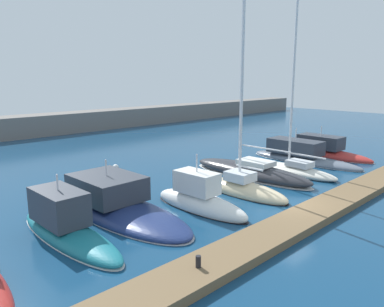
{
  "coord_description": "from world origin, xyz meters",
  "views": [
    {
      "loc": [
        -17.6,
        -10.33,
        7.18
      ],
      "look_at": [
        -1.03,
        6.66,
        2.26
      ],
      "focal_mm": 35.03,
      "sensor_mm": 36.0,
      "label": 1
    }
  ],
  "objects_px": {
    "sailboat_ivory_seventh": "(292,167)",
    "motorboat_teal_second": "(65,225)",
    "motorboat_navy_third": "(116,204)",
    "mooring_buoy_white": "(116,167)",
    "motorboat_red_ninth": "(323,151)",
    "sailboat_charcoal_sixth": "(250,170)",
    "sailboat_sand_fifth": "(242,188)",
    "motorboat_white_fourth": "(199,200)",
    "dock_bollard": "(198,262)",
    "motorboat_slate_eighth": "(301,156)"
  },
  "relations": [
    {
      "from": "motorboat_white_fourth",
      "to": "motorboat_teal_second",
      "type": "bearing_deg",
      "value": 73.79
    },
    {
      "from": "motorboat_teal_second",
      "to": "motorboat_white_fourth",
      "type": "xyz_separation_m",
      "value": [
        6.95,
        -1.69,
        -0.09
      ]
    },
    {
      "from": "sailboat_charcoal_sixth",
      "to": "sailboat_sand_fifth",
      "type": "bearing_deg",
      "value": 120.23
    },
    {
      "from": "motorboat_teal_second",
      "to": "dock_bollard",
      "type": "bearing_deg",
      "value": -165.57
    },
    {
      "from": "sailboat_charcoal_sixth",
      "to": "dock_bollard",
      "type": "height_order",
      "value": "sailboat_charcoal_sixth"
    },
    {
      "from": "motorboat_navy_third",
      "to": "dock_bollard",
      "type": "distance_m",
      "value": 7.93
    },
    {
      "from": "sailboat_sand_fifth",
      "to": "dock_bollard",
      "type": "distance_m",
      "value": 10.33
    },
    {
      "from": "motorboat_white_fourth",
      "to": "mooring_buoy_white",
      "type": "xyz_separation_m",
      "value": [
        1.99,
        11.41,
        -0.49
      ]
    },
    {
      "from": "sailboat_ivory_seventh",
      "to": "motorboat_slate_eighth",
      "type": "xyz_separation_m",
      "value": [
        4.15,
        1.6,
        0.05
      ]
    },
    {
      "from": "motorboat_teal_second",
      "to": "mooring_buoy_white",
      "type": "xyz_separation_m",
      "value": [
        8.94,
        9.72,
        -0.58
      ]
    },
    {
      "from": "motorboat_teal_second",
      "to": "sailboat_charcoal_sixth",
      "type": "height_order",
      "value": "sailboat_charcoal_sixth"
    },
    {
      "from": "motorboat_teal_second",
      "to": "motorboat_slate_eighth",
      "type": "xyz_separation_m",
      "value": [
        21.66,
        0.54,
        -0.11
      ]
    },
    {
      "from": "motorboat_red_ninth",
      "to": "mooring_buoy_white",
      "type": "height_order",
      "value": "motorboat_red_ninth"
    },
    {
      "from": "motorboat_red_ninth",
      "to": "sailboat_sand_fifth",
      "type": "bearing_deg",
      "value": 98.77
    },
    {
      "from": "motorboat_red_ninth",
      "to": "sailboat_charcoal_sixth",
      "type": "bearing_deg",
      "value": 89.46
    },
    {
      "from": "mooring_buoy_white",
      "to": "dock_bollard",
      "type": "relative_size",
      "value": 1.15
    },
    {
      "from": "motorboat_teal_second",
      "to": "sailboat_ivory_seventh",
      "type": "height_order",
      "value": "sailboat_ivory_seventh"
    },
    {
      "from": "mooring_buoy_white",
      "to": "dock_bollard",
      "type": "xyz_separation_m",
      "value": [
        -7.1,
        -16.4,
        0.62
      ]
    },
    {
      "from": "motorboat_white_fourth",
      "to": "dock_bollard",
      "type": "relative_size",
      "value": 14.51
    },
    {
      "from": "sailboat_ivory_seventh",
      "to": "motorboat_navy_third",
      "type": "bearing_deg",
      "value": 83.6
    },
    {
      "from": "motorboat_white_fourth",
      "to": "motorboat_slate_eighth",
      "type": "relative_size",
      "value": 0.64
    },
    {
      "from": "motorboat_teal_second",
      "to": "motorboat_slate_eighth",
      "type": "height_order",
      "value": "motorboat_teal_second"
    },
    {
      "from": "motorboat_slate_eighth",
      "to": "dock_bollard",
      "type": "height_order",
      "value": "motorboat_slate_eighth"
    },
    {
      "from": "motorboat_navy_third",
      "to": "motorboat_red_ninth",
      "type": "xyz_separation_m",
      "value": [
        21.69,
        -0.79,
        -0.01
      ]
    },
    {
      "from": "dock_bollard",
      "to": "motorboat_red_ninth",
      "type": "bearing_deg",
      "value": 16.72
    },
    {
      "from": "sailboat_ivory_seventh",
      "to": "motorboat_teal_second",
      "type": "bearing_deg",
      "value": 88.78
    },
    {
      "from": "motorboat_navy_third",
      "to": "mooring_buoy_white",
      "type": "relative_size",
      "value": 21.11
    },
    {
      "from": "motorboat_teal_second",
      "to": "sailboat_ivory_seventh",
      "type": "bearing_deg",
      "value": -94.37
    },
    {
      "from": "sailboat_sand_fifth",
      "to": "motorboat_slate_eighth",
      "type": "bearing_deg",
      "value": -79.54
    },
    {
      "from": "motorboat_slate_eighth",
      "to": "motorboat_red_ninth",
      "type": "distance_m",
      "value": 3.41
    },
    {
      "from": "motorboat_teal_second",
      "to": "motorboat_slate_eighth",
      "type": "bearing_deg",
      "value": -89.48
    },
    {
      "from": "motorboat_navy_third",
      "to": "sailboat_charcoal_sixth",
      "type": "height_order",
      "value": "sailboat_charcoal_sixth"
    },
    {
      "from": "sailboat_ivory_seventh",
      "to": "motorboat_slate_eighth",
      "type": "height_order",
      "value": "sailboat_ivory_seventh"
    },
    {
      "from": "motorboat_navy_third",
      "to": "motorboat_red_ninth",
      "type": "height_order",
      "value": "motorboat_navy_third"
    },
    {
      "from": "mooring_buoy_white",
      "to": "sailboat_ivory_seventh",
      "type": "bearing_deg",
      "value": -51.49
    },
    {
      "from": "motorboat_white_fourth",
      "to": "mooring_buoy_white",
      "type": "relative_size",
      "value": 12.66
    },
    {
      "from": "mooring_buoy_white",
      "to": "motorboat_white_fourth",
      "type": "bearing_deg",
      "value": -99.89
    },
    {
      "from": "motorboat_teal_second",
      "to": "sailboat_sand_fifth",
      "type": "xyz_separation_m",
      "value": [
        10.83,
        -1.63,
        -0.24
      ]
    },
    {
      "from": "sailboat_sand_fifth",
      "to": "motorboat_white_fourth",
      "type": "bearing_deg",
      "value": 90.19
    },
    {
      "from": "dock_bollard",
      "to": "mooring_buoy_white",
      "type": "bearing_deg",
      "value": 66.58
    },
    {
      "from": "sailboat_sand_fifth",
      "to": "sailboat_ivory_seventh",
      "type": "distance_m",
      "value": 6.7
    },
    {
      "from": "motorboat_white_fourth",
      "to": "sailboat_charcoal_sixth",
      "type": "relative_size",
      "value": 0.41
    },
    {
      "from": "motorboat_slate_eighth",
      "to": "motorboat_white_fourth",
      "type": "bearing_deg",
      "value": 98.49
    },
    {
      "from": "motorboat_teal_second",
      "to": "motorboat_navy_third",
      "type": "height_order",
      "value": "motorboat_teal_second"
    },
    {
      "from": "sailboat_sand_fifth",
      "to": "motorboat_red_ninth",
      "type": "bearing_deg",
      "value": -83.15
    },
    {
      "from": "motorboat_navy_third",
      "to": "motorboat_teal_second",
      "type": "bearing_deg",
      "value": 106.69
    },
    {
      "from": "sailboat_ivory_seventh",
      "to": "motorboat_red_ninth",
      "type": "distance_m",
      "value": 7.68
    },
    {
      "from": "motorboat_white_fourth",
      "to": "dock_bollard",
      "type": "bearing_deg",
      "value": 131.8
    },
    {
      "from": "motorboat_teal_second",
      "to": "motorboat_red_ninth",
      "type": "relative_size",
      "value": 0.9
    },
    {
      "from": "sailboat_ivory_seventh",
      "to": "sailboat_sand_fifth",
      "type": "bearing_deg",
      "value": 97.08
    }
  ]
}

